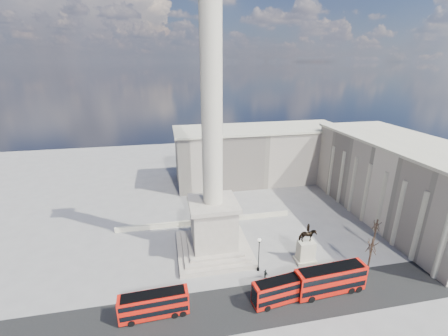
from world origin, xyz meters
The scene contains 17 objects.
ground centered at (0.00, 0.00, 0.00)m, with size 180.00×180.00×0.00m, color gray.
asphalt_road centered at (5.00, -10.00, 0.00)m, with size 120.00×9.00×0.01m, color black.
nelsons_column centered at (0.00, 5.00, 12.92)m, with size 14.00×14.00×49.85m.
balustrade_wall centered at (0.00, 16.00, 0.55)m, with size 40.00×0.60×1.10m, color beige.
building_east centered at (45.00, 10.00, 9.32)m, with size 19.00×46.00×18.60m.
building_northeast centered at (20.00, 40.00, 8.32)m, with size 51.00×17.00×16.60m.
red_bus_a centered at (-11.00, -9.05, 2.11)m, with size 10.01×2.73×4.02m.
red_bus_b centered at (8.60, -9.94, 2.17)m, with size 10.41×3.63×4.13m.
red_bus_c centered at (16.42, -9.66, 2.48)m, with size 11.80×3.41×4.73m.
victorian_lamp centered at (6.82, -2.28, 3.90)m, with size 0.57×0.57×6.62m.
equestrian_statue centered at (16.23, -1.38, 2.72)m, with size 3.75×2.81×7.88m.
bare_tree_near centered at (24.82, -7.46, 6.32)m, with size 1.83×1.83×8.02m.
bare_tree_mid centered at (31.52, -0.03, 5.21)m, with size 1.74×1.74×6.61m.
bare_tree_far centered at (37.92, 13.73, 5.69)m, with size 1.77×1.77×7.22m.
pedestrian_walking centered at (19.99, -4.77, 0.87)m, with size 0.64×0.42×1.75m, color black.
pedestrian_standing centered at (18.46, -6.24, 0.94)m, with size 0.92×0.71×1.88m, color black.
pedestrian_crossing centered at (7.41, -4.50, 0.89)m, with size 1.04×0.43×1.78m, color black.
Camera 1 is at (-7.91, -44.41, 35.11)m, focal length 24.00 mm.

